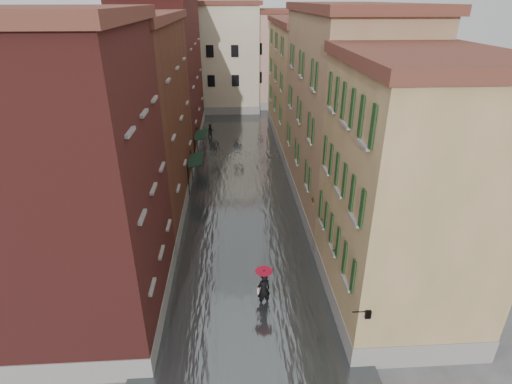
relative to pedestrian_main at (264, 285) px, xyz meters
name	(u,v)px	position (x,y,z in m)	size (l,w,h in m)	color
ground	(247,281)	(-0.74, 1.92, -1.20)	(120.00, 120.00, 0.00)	#545557
floodwater	(241,180)	(-0.74, 14.92, -1.10)	(10.00, 60.00, 0.20)	#464B4D
building_left_near	(79,192)	(-7.74, -0.08, 5.30)	(6.00, 8.00, 13.00)	maroon
building_left_mid	(135,123)	(-7.74, 10.92, 5.05)	(6.00, 14.00, 12.50)	brown
building_left_far	(166,74)	(-7.74, 25.92, 5.80)	(6.00, 16.00, 14.00)	maroon
building_right_near	(406,199)	(6.26, -0.08, 4.55)	(6.00, 8.00, 11.50)	olive
building_right_mid	(343,116)	(6.26, 10.92, 5.30)	(6.00, 14.00, 13.00)	#9E825F
building_right_far	(305,85)	(6.26, 25.92, 4.55)	(6.00, 16.00, 11.50)	olive
building_end_cream	(212,59)	(-3.74, 39.92, 5.30)	(12.00, 9.00, 13.00)	beige
building_end_pink	(278,60)	(5.26, 41.92, 4.80)	(10.00, 9.00, 12.00)	tan
awning_near	(195,161)	(-4.23, 13.58, 1.27)	(1.09, 2.98, 2.80)	black
awning_far	(200,135)	(-4.23, 19.87, 1.27)	(1.09, 3.05, 2.80)	black
wall_lantern	(367,313)	(3.59, -4.08, 1.81)	(0.71, 0.22, 0.35)	black
window_planters	(325,218)	(3.38, 2.35, 2.31)	(0.59, 6.01, 0.84)	brown
pedestrian_main	(264,285)	(0.00, 0.00, 0.00)	(0.87, 0.87, 2.06)	black
pedestrian_far	(211,131)	(-3.63, 26.42, -0.40)	(0.77, 0.60, 1.59)	black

